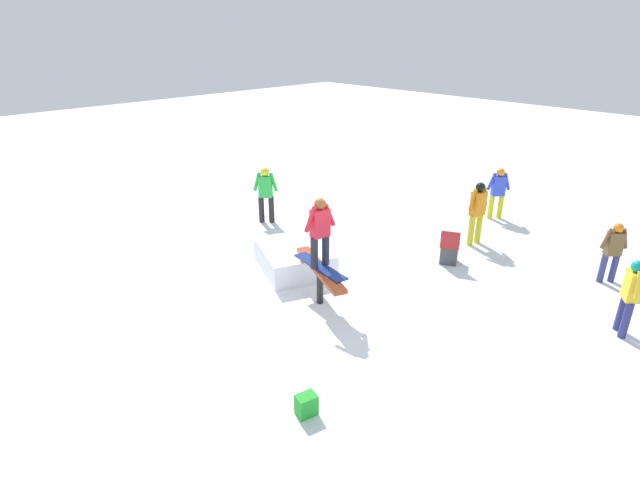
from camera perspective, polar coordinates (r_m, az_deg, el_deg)
ground_plane at (r=10.46m, az=0.00°, el=-7.15°), size 60.00×60.00×0.00m
rail_feature at (r=10.12m, az=0.00°, el=-3.82°), size 2.07×1.09×0.82m
snow_kicker_ramp at (r=11.69m, az=-2.94°, el=-2.08°), size 2.24×2.08×0.57m
main_rider_on_rail at (r=9.75m, az=0.00°, el=0.74°), size 1.53×0.74×1.47m
bystander_yellow at (r=10.66m, az=31.91°, el=-5.23°), size 0.41×0.55×1.50m
bystander_blue at (r=15.49m, az=19.67°, el=5.33°), size 0.53×0.58×1.52m
bystander_orange at (r=13.42m, az=17.54°, el=3.29°), size 0.29×0.69×1.67m
bystander_brown at (r=12.65m, az=30.47°, el=-0.94°), size 0.47×0.51×1.41m
bystander_green at (r=14.37m, az=-6.23°, el=5.47°), size 0.59×0.54×1.63m
folding_chair at (r=12.31m, az=14.59°, el=-0.84°), size 0.59×0.59×0.88m
backpack_on_snow at (r=7.74m, az=-1.56°, el=-18.33°), size 0.28×0.34×0.34m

